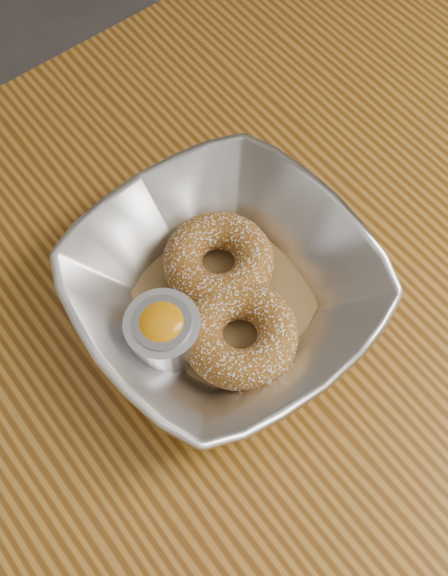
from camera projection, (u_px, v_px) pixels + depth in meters
ground_plane at (254, 503)px, 1.22m from camera, size 4.00×4.00×0.00m
table at (281, 392)px, 0.64m from camera, size 1.20×0.80×0.75m
serving_bowl at (224, 288)px, 0.54m from camera, size 0.24×0.24×0.06m
parchment at (224, 299)px, 0.56m from camera, size 0.19×0.19×0.00m
donut_back at (218, 261)px, 0.56m from camera, size 0.09×0.09×0.03m
donut_front at (240, 334)px, 0.53m from camera, size 0.10×0.10×0.03m
ramekin at (163, 332)px, 0.52m from camera, size 0.06×0.06×0.05m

